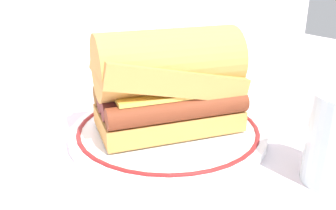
# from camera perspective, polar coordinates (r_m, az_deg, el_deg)

# --- Properties ---
(ground_plane) EXTENTS (1.50, 1.50, 0.00)m
(ground_plane) POSITION_cam_1_polar(r_m,az_deg,el_deg) (0.52, 0.49, -3.59)
(ground_plane) COLOR silver
(plate) EXTENTS (0.26, 0.26, 0.01)m
(plate) POSITION_cam_1_polar(r_m,az_deg,el_deg) (0.49, 0.00, -4.02)
(plate) COLOR white
(plate) RESTS_ON ground_plane
(sausage_sandwich) EXTENTS (0.20, 0.15, 0.13)m
(sausage_sandwich) POSITION_cam_1_polar(r_m,az_deg,el_deg) (0.47, 0.00, 3.73)
(sausage_sandwich) COLOR gold
(sausage_sandwich) RESTS_ON plate
(butter_knife) EXTENTS (0.08, 0.13, 0.01)m
(butter_knife) POSITION_cam_1_polar(r_m,az_deg,el_deg) (0.73, -1.79, 4.21)
(butter_knife) COLOR silver
(butter_knife) RESTS_ON ground_plane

